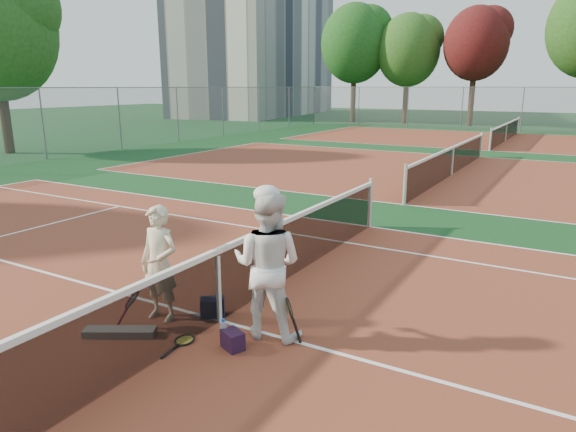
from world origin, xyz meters
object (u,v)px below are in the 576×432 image
at_px(racket_black_held, 290,321).
at_px(sports_bag_purple, 233,340).
at_px(racket_spare, 184,340).
at_px(sports_bag_navy, 212,307).
at_px(water_bottle, 224,333).
at_px(racket_red, 133,310).
at_px(net_main, 218,285).
at_px(player_a, 160,264).
at_px(apartment_block, 258,44).
at_px(player_b, 267,265).

xyz_separation_m(racket_black_held, sports_bag_purple, (-0.53, -0.46, -0.18)).
xyz_separation_m(racket_spare, sports_bag_navy, (-0.14, 0.75, 0.11)).
bearing_deg(water_bottle, racket_red, -169.23).
relative_size(racket_red, racket_spare, 0.87).
distance_m(net_main, racket_spare, 0.84).
height_order(player_a, racket_spare, player_a).
relative_size(player_a, water_bottle, 5.21).
bearing_deg(net_main, player_a, -156.32).
xyz_separation_m(apartment_block, racket_black_held, (29.12, -44.06, -7.21)).
bearing_deg(player_b, net_main, -9.68).
relative_size(net_main, water_bottle, 36.60).
bearing_deg(sports_bag_navy, sports_bag_purple, -37.81).
bearing_deg(water_bottle, sports_bag_navy, 137.29).
bearing_deg(player_b, water_bottle, 46.82).
height_order(racket_spare, sports_bag_navy, sports_bag_navy).
xyz_separation_m(apartment_block, sports_bag_navy, (27.83, -43.93, -7.37)).
height_order(racket_red, sports_bag_purple, racket_red).
bearing_deg(water_bottle, apartment_block, 122.59).
xyz_separation_m(racket_red, sports_bag_navy, (0.65, 0.81, -0.13)).
xyz_separation_m(racket_spare, water_bottle, (0.47, 0.18, 0.14)).
bearing_deg(player_a, water_bottle, -11.42).
xyz_separation_m(racket_black_held, sports_bag_navy, (-1.29, 0.14, -0.16)).
distance_m(player_b, racket_red, 1.88).
height_order(player_a, sports_bag_navy, player_a).
xyz_separation_m(player_b, racket_spare, (-0.79, -0.68, -0.91)).
bearing_deg(net_main, racket_spare, -92.65).
bearing_deg(sports_bag_purple, apartment_block, 122.71).
bearing_deg(player_b, racket_black_held, 157.91).
height_order(apartment_block, player_a, apartment_block).
height_order(player_b, water_bottle, player_b).
xyz_separation_m(net_main, racket_spare, (-0.03, -0.67, -0.49)).
xyz_separation_m(player_a, sports_bag_purple, (1.31, -0.21, -0.67)).
relative_size(player_a, racket_red, 2.99).
bearing_deg(sports_bag_navy, apartment_block, 122.35).
xyz_separation_m(net_main, apartment_block, (-28.00, 44.00, 6.99)).
relative_size(racket_red, sports_bag_purple, 1.87).
bearing_deg(apartment_block, racket_spare, -57.95).
relative_size(racket_red, water_bottle, 1.75).
xyz_separation_m(sports_bag_navy, water_bottle, (0.61, -0.57, 0.02)).
distance_m(net_main, racket_black_held, 1.14).
bearing_deg(sports_bag_purple, racket_spare, -166.40).
xyz_separation_m(apartment_block, racket_red, (27.17, -44.73, -7.24)).
bearing_deg(net_main, racket_red, -138.48).
distance_m(net_main, player_a, 0.83).
height_order(sports_bag_purple, water_bottle, water_bottle).
relative_size(apartment_block, sports_bag_navy, 67.70).
distance_m(apartment_block, racket_black_held, 53.31).
height_order(net_main, racket_spare, net_main).
bearing_deg(player_a, sports_bag_purple, -11.72).
bearing_deg(water_bottle, net_main, 131.68).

